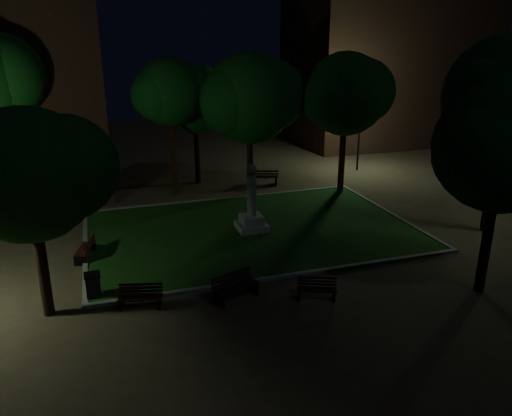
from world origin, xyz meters
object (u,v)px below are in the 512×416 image
Objects in this scene: bench_west_near at (141,297)px; bicycle at (11,219)px; bench_near_left at (235,287)px; bench_far_side at (263,178)px; monument at (252,212)px; bench_left_side at (86,250)px; bench_near_right at (317,289)px; trash_bin at (93,286)px.

bench_west_near is 11.06m from bicycle.
bench_far_side reaches higher than bench_near_left.
bench_near_left is 14.40m from bench_far_side.
monument reaches higher than bicycle.
monument is 1.93× the size of bench_left_side.
bench_near_right is 9.83m from bench_left_side.
bench_near_right is at bearing -39.11° from bench_near_left.
bicycle is (-14.03, -3.11, -0.05)m from bench_far_side.
bench_west_near is at bearing -135.72° from monument.
trash_bin is at bearing -148.47° from monument.
bicycle reaches higher than bench_near_right.
bicycle is (-5.20, 9.76, 0.04)m from bench_west_near.
bench_near_left is 1.91× the size of trash_bin.
bicycle is at bearing 157.89° from bench_near_right.
bench_near_right is at bearing 2.05° from bench_west_near.
bench_near_left reaches higher than bench_near_right.
bench_left_side is at bearing 93.73° from trash_bin.
bench_near_right is 0.75× the size of bench_far_side.
bench_west_near is 15.60m from bench_far_side.
bench_left_side reaches higher than bench_west_near.
trash_bin is at bearing 18.43° from bench_left_side.
bench_left_side is at bearing 164.63° from bench_near_right.
bicycle is (-11.19, 11.08, 0.07)m from bench_near_right.
trash_bin is at bearing 157.44° from bench_west_near.
bench_far_side is (8.83, 12.86, 0.09)m from bench_west_near.
bench_near_right is 14.47m from bench_far_side.
bench_near_left is 2.89m from bench_near_right.
bench_near_right is 15.75m from bicycle.
trash_bin is at bearing 64.17° from bench_far_side.
bicycle is at bearing 108.90° from bench_near_left.
bench_left_side is (-7.53, -0.91, -0.55)m from monument.
trash_bin reaches higher than bicycle.
bench_near_left is at bearing -126.96° from bicycle.
monument reaches higher than bench_near_right.
bench_left_side reaches higher than bench_near_right.
bench_near_right is at bearing -18.22° from trash_bin.
bench_near_right is (0.22, -6.95, -0.60)m from monument.
bench_left_side is 6.10m from bicycle.
monument is 3.39× the size of trash_bin.
bicycle is at bearing 132.57° from bench_west_near.
monument is 6.57m from bench_near_left.
bench_left_side is 0.86× the size of bench_far_side.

